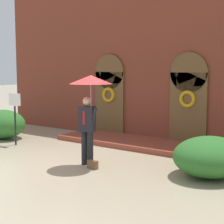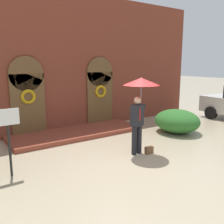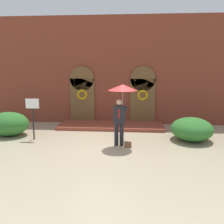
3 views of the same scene
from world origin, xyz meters
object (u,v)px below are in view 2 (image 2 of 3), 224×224
(person_with_umbrella, at_px, (140,93))
(sign_post, at_px, (8,131))
(shrub_right, at_px, (177,121))
(handbag, at_px, (149,150))

(person_with_umbrella, distance_m, sign_post, 3.82)
(person_with_umbrella, distance_m, shrub_right, 3.35)
(person_with_umbrella, relative_size, shrub_right, 1.25)
(person_with_umbrella, relative_size, sign_post, 1.37)
(handbag, distance_m, sign_post, 4.16)
(person_with_umbrella, xyz_separation_m, sign_post, (-3.70, 0.55, -0.75))
(sign_post, xyz_separation_m, shrub_right, (6.56, 0.43, -0.69))
(handbag, bearing_deg, sign_post, 168.72)
(handbag, relative_size, sign_post, 0.16)
(handbag, height_order, sign_post, sign_post)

